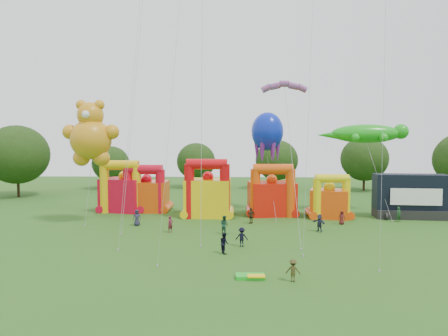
{
  "coord_description": "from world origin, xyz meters",
  "views": [
    {
      "loc": [
        0.49,
        -23.13,
        9.55
      ],
      "look_at": [
        -1.06,
        18.0,
        6.67
      ],
      "focal_mm": 32.0,
      "sensor_mm": 36.0,
      "label": 1
    }
  ],
  "objects_px": {
    "stage_trailer": "(410,197)",
    "gecko_kite": "(372,157)",
    "bouncy_castle_0": "(123,192)",
    "teddy_bear_kite": "(91,138)",
    "bouncy_castle_2": "(208,195)",
    "spectator_4": "(251,216)",
    "octopus_kite": "(269,149)",
    "spectator_0": "(137,218)"
  },
  "relations": [
    {
      "from": "stage_trailer",
      "to": "gecko_kite",
      "type": "bearing_deg",
      "value": 152.11
    },
    {
      "from": "bouncy_castle_0",
      "to": "teddy_bear_kite",
      "type": "bearing_deg",
      "value": -98.85
    },
    {
      "from": "bouncy_castle_2",
      "to": "spectator_4",
      "type": "distance_m",
      "value": 6.96
    },
    {
      "from": "octopus_kite",
      "to": "spectator_0",
      "type": "bearing_deg",
      "value": -148.4
    },
    {
      "from": "bouncy_castle_2",
      "to": "bouncy_castle_0",
      "type": "bearing_deg",
      "value": 164.25
    },
    {
      "from": "gecko_kite",
      "to": "bouncy_castle_0",
      "type": "bearing_deg",
      "value": 178.25
    },
    {
      "from": "gecko_kite",
      "to": "teddy_bear_kite",
      "type": "bearing_deg",
      "value": -168.22
    },
    {
      "from": "octopus_kite",
      "to": "stage_trailer",
      "type": "bearing_deg",
      "value": -11.54
    },
    {
      "from": "bouncy_castle_0",
      "to": "octopus_kite",
      "type": "relative_size",
      "value": 0.52
    },
    {
      "from": "octopus_kite",
      "to": "bouncy_castle_2",
      "type": "bearing_deg",
      "value": -154.88
    },
    {
      "from": "bouncy_castle_0",
      "to": "spectator_4",
      "type": "xyz_separation_m",
      "value": [
        16.92,
        -7.41,
        -1.7
      ]
    },
    {
      "from": "teddy_bear_kite",
      "to": "spectator_4",
      "type": "bearing_deg",
      "value": 2.01
    },
    {
      "from": "teddy_bear_kite",
      "to": "spectator_0",
      "type": "relative_size",
      "value": 7.79
    },
    {
      "from": "bouncy_castle_0",
      "to": "stage_trailer",
      "type": "relative_size",
      "value": 0.79
    },
    {
      "from": "bouncy_castle_0",
      "to": "octopus_kite",
      "type": "distance_m",
      "value": 20.25
    },
    {
      "from": "bouncy_castle_0",
      "to": "spectator_4",
      "type": "bearing_deg",
      "value": -23.66
    },
    {
      "from": "bouncy_castle_0",
      "to": "spectator_4",
      "type": "relative_size",
      "value": 3.74
    },
    {
      "from": "gecko_kite",
      "to": "octopus_kite",
      "type": "xyz_separation_m",
      "value": [
        -13.15,
        1.37,
        0.95
      ]
    },
    {
      "from": "bouncy_castle_2",
      "to": "gecko_kite",
      "type": "bearing_deg",
      "value": 6.22
    },
    {
      "from": "gecko_kite",
      "to": "spectator_4",
      "type": "distance_m",
      "value": 18.12
    },
    {
      "from": "teddy_bear_kite",
      "to": "spectator_4",
      "type": "relative_size",
      "value": 7.66
    },
    {
      "from": "spectator_4",
      "to": "gecko_kite",
      "type": "bearing_deg",
      "value": 170.73
    },
    {
      "from": "stage_trailer",
      "to": "gecko_kite",
      "type": "relative_size",
      "value": 0.73
    },
    {
      "from": "bouncy_castle_2",
      "to": "spectator_0",
      "type": "distance_m",
      "value": 9.62
    },
    {
      "from": "bouncy_castle_2",
      "to": "stage_trailer",
      "type": "height_order",
      "value": "bouncy_castle_2"
    },
    {
      "from": "stage_trailer",
      "to": "octopus_kite",
      "type": "distance_m",
      "value": 18.47
    },
    {
      "from": "teddy_bear_kite",
      "to": "gecko_kite",
      "type": "bearing_deg",
      "value": 11.78
    },
    {
      "from": "bouncy_castle_2",
      "to": "teddy_bear_kite",
      "type": "distance_m",
      "value": 15.42
    },
    {
      "from": "bouncy_castle_2",
      "to": "stage_trailer",
      "type": "relative_size",
      "value": 0.83
    },
    {
      "from": "stage_trailer",
      "to": "spectator_0",
      "type": "height_order",
      "value": "stage_trailer"
    },
    {
      "from": "bouncy_castle_0",
      "to": "gecko_kite",
      "type": "distance_m",
      "value": 32.93
    },
    {
      "from": "gecko_kite",
      "to": "spectator_4",
      "type": "xyz_separation_m",
      "value": [
        -15.65,
        -6.42,
        -6.5
      ]
    },
    {
      "from": "bouncy_castle_2",
      "to": "gecko_kite",
      "type": "distance_m",
      "value": 21.58
    },
    {
      "from": "spectator_0",
      "to": "spectator_4",
      "type": "bearing_deg",
      "value": -8.86
    },
    {
      "from": "octopus_kite",
      "to": "spectator_0",
      "type": "xyz_separation_m",
      "value": [
        -15.28,
        -9.4,
        -7.47
      ]
    },
    {
      "from": "bouncy_castle_2",
      "to": "spectator_0",
      "type": "bearing_deg",
      "value": -142.5
    },
    {
      "from": "bouncy_castle_2",
      "to": "spectator_0",
      "type": "height_order",
      "value": "bouncy_castle_2"
    },
    {
      "from": "stage_trailer",
      "to": "teddy_bear_kite",
      "type": "distance_m",
      "value": 38.84
    },
    {
      "from": "bouncy_castle_0",
      "to": "gecko_kite",
      "type": "bearing_deg",
      "value": -1.75
    },
    {
      "from": "teddy_bear_kite",
      "to": "octopus_kite",
      "type": "height_order",
      "value": "teddy_bear_kite"
    },
    {
      "from": "teddy_bear_kite",
      "to": "spectator_0",
      "type": "distance_m",
      "value": 10.41
    },
    {
      "from": "bouncy_castle_2",
      "to": "stage_trailer",
      "type": "distance_m",
      "value": 24.99
    }
  ]
}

